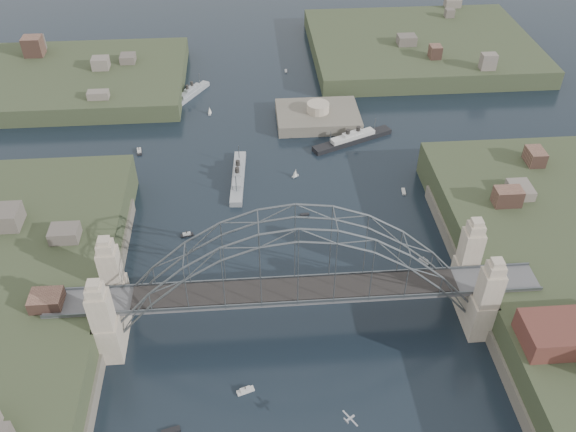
# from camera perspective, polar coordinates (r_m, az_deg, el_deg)

# --- Properties ---
(ground) EXTENTS (500.00, 500.00, 0.00)m
(ground) POSITION_cam_1_polar(r_m,az_deg,el_deg) (109.85, 0.73, -10.01)
(ground) COLOR black
(ground) RESTS_ON ground
(bridge) EXTENTS (84.00, 13.80, 24.60)m
(bridge) POSITION_cam_1_polar(r_m,az_deg,el_deg) (100.83, 0.79, -5.43)
(bridge) COLOR #545457
(bridge) RESTS_ON ground
(headland_nw) EXTENTS (60.00, 45.00, 9.00)m
(headland_nw) POSITION_cam_1_polar(r_m,az_deg,el_deg) (191.95, -18.84, 11.58)
(headland_nw) COLOR #303A22
(headland_nw) RESTS_ON ground
(headland_ne) EXTENTS (70.00, 55.00, 9.50)m
(headland_ne) POSITION_cam_1_polar(r_m,az_deg,el_deg) (207.21, 12.35, 14.89)
(headland_ne) COLOR #303A22
(headland_ne) RESTS_ON ground
(fort_island) EXTENTS (22.00, 16.00, 9.40)m
(fort_island) POSITION_cam_1_polar(r_m,az_deg,el_deg) (165.31, 2.80, 8.82)
(fort_island) COLOR #5C564A
(fort_island) RESTS_ON ground
(naval_cruiser_near) EXTENTS (4.08, 20.64, 6.15)m
(naval_cruiser_near) POSITION_cam_1_polar(r_m,az_deg,el_deg) (142.03, -4.73, 3.69)
(naval_cruiser_near) COLOR #9A9EA2
(naval_cruiser_near) RESTS_ON ground
(naval_cruiser_far) EXTENTS (10.57, 15.12, 5.53)m
(naval_cruiser_far) POSITION_cam_1_polar(r_m,az_deg,el_deg) (178.99, -9.20, 11.32)
(naval_cruiser_far) COLOR #9A9EA2
(naval_cruiser_far) RESTS_ON ground
(ocean_liner) EXTENTS (21.68, 11.88, 5.49)m
(ocean_liner) POSITION_cam_1_polar(r_m,az_deg,el_deg) (156.46, 6.11, 7.23)
(ocean_liner) COLOR black
(ocean_liner) RESTS_ON ground
(aeroplane) EXTENTS (1.95, 2.78, 0.46)m
(aeroplane) POSITION_cam_1_polar(r_m,az_deg,el_deg) (91.31, 5.80, -18.53)
(aeroplane) COLOR #A7A8AE
(small_boat_a) EXTENTS (2.80, 1.36, 1.43)m
(small_boat_a) POSITION_cam_1_polar(r_m,az_deg,el_deg) (128.11, -9.53, -1.76)
(small_boat_a) COLOR beige
(small_boat_a) RESTS_ON ground
(small_boat_b) EXTENTS (1.99, 0.86, 0.45)m
(small_boat_b) POSITION_cam_1_polar(r_m,az_deg,el_deg) (131.74, 1.59, 0.13)
(small_boat_b) COLOR beige
(small_boat_b) RESTS_ON ground
(small_boat_c) EXTENTS (3.00, 1.78, 1.43)m
(small_boat_c) POSITION_cam_1_polar(r_m,az_deg,el_deg) (100.98, -4.04, -16.12)
(small_boat_c) COLOR beige
(small_boat_c) RESTS_ON ground
(small_boat_d) EXTENTS (1.04, 2.45, 0.45)m
(small_boat_d) POSITION_cam_1_polar(r_m,az_deg,el_deg) (140.80, 10.86, 2.28)
(small_boat_d) COLOR beige
(small_boat_d) RESTS_ON ground
(small_boat_e) EXTENTS (1.70, 3.60, 1.43)m
(small_boat_e) POSITION_cam_1_polar(r_m,az_deg,el_deg) (156.40, -13.87, 5.96)
(small_boat_e) COLOR beige
(small_boat_e) RESTS_ON ground
(small_boat_f) EXTENTS (1.75, 1.52, 2.38)m
(small_boat_f) POSITION_cam_1_polar(r_m,az_deg,el_deg) (142.72, 0.70, 4.06)
(small_boat_f) COLOR beige
(small_boat_f) RESTS_ON ground
(small_boat_h) EXTENTS (1.05, 2.18, 2.38)m
(small_boat_h) POSITION_cam_1_polar(r_m,az_deg,el_deg) (169.33, -7.41, 9.81)
(small_boat_h) COLOR beige
(small_boat_h) RESTS_ON ground
(small_boat_i) EXTENTS (1.94, 2.45, 1.43)m
(small_boat_i) POSITION_cam_1_polar(r_m,az_deg,el_deg) (123.48, 12.76, -4.17)
(small_boat_i) COLOR beige
(small_boat_i) RESTS_ON ground
(small_boat_j) EXTENTS (2.99, 1.60, 0.45)m
(small_boat_j) POSITION_cam_1_polar(r_m,az_deg,el_deg) (98.63, -11.00, -19.30)
(small_boat_j) COLOR beige
(small_boat_j) RESTS_ON ground
(small_boat_k) EXTENTS (0.79, 2.16, 0.45)m
(small_boat_k) POSITION_cam_1_polar(r_m,az_deg,el_deg) (191.43, -0.20, 13.52)
(small_boat_k) COLOR beige
(small_boat_k) RESTS_ON ground
(small_boat_l) EXTENTS (2.56, 2.20, 0.45)m
(small_boat_l) POSITION_cam_1_polar(r_m,az_deg,el_deg) (132.33, -18.11, -1.99)
(small_boat_l) COLOR beige
(small_boat_l) RESTS_ON ground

